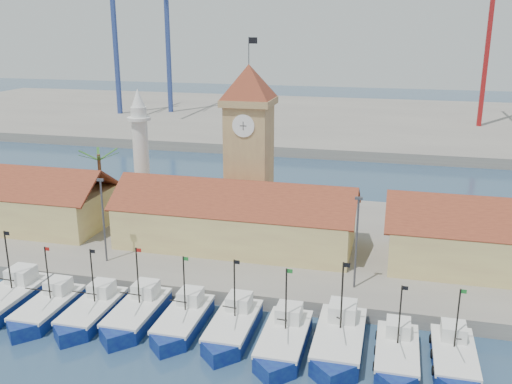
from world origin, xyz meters
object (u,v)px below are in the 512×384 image
(boat_5, at_px, (232,329))
(clock_tower, at_px, (249,143))
(boat_0, at_px, (6,301))
(minaret, at_px, (141,151))

(boat_5, distance_m, clock_tower, 25.96)
(boat_0, xyz_separation_m, boat_5, (21.88, 0.36, -0.07))
(boat_5, bearing_deg, clock_tower, 101.02)
(clock_tower, relative_size, minaret, 1.39)
(boat_0, bearing_deg, minaret, 84.57)
(boat_5, xyz_separation_m, minaret, (-19.48, 24.98, 8.99))
(clock_tower, bearing_deg, boat_5, -78.98)
(clock_tower, height_order, minaret, clock_tower)
(boat_0, xyz_separation_m, minaret, (2.41, 25.35, 8.92))
(boat_5, relative_size, minaret, 0.58)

